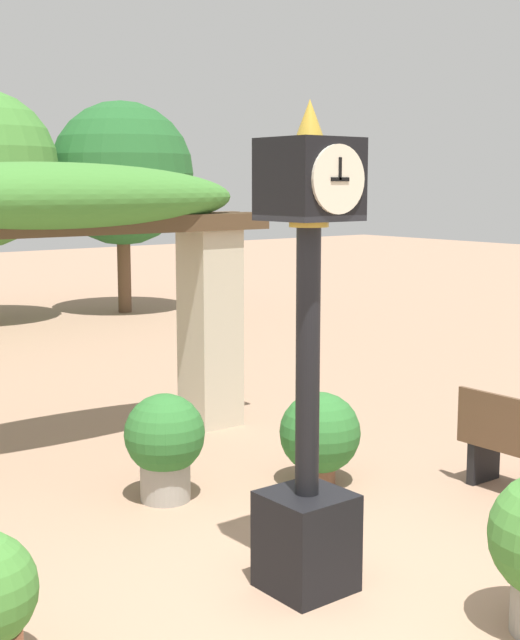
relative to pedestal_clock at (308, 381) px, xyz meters
name	(u,v)px	position (x,y,z in m)	size (l,w,h in m)	color
ground_plane	(337,602)	(0.03, -0.27, -1.42)	(60.00, 60.00, 0.00)	#9E7A60
pedestal_clock	(308,381)	(0.00, 0.00, 0.00)	(0.53, 0.56, 3.21)	black
pergola	(52,239)	(0.03, 3.80, 0.74)	(4.86, 1.14, 2.90)	#BCB299
potted_plant_near_left	(165,441)	(0.17, 2.03, -0.90)	(0.69, 0.69, 0.93)	gray
potted_plant_far_right	(320,434)	(1.48, 1.50, -0.96)	(0.73, 0.73, 0.85)	brown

